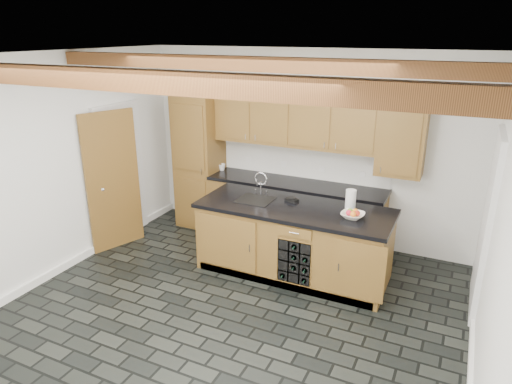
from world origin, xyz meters
TOP-DOWN VIEW (x-y plane):
  - ground at (0.00, 0.00)m, footprint 5.00×5.00m
  - room_shell at (-0.09, 0.53)m, footprint 5.01×5.00m
  - back_cabinetry at (-0.38, 2.24)m, footprint 3.65×0.62m
  - island at (0.31, 1.28)m, footprint 2.48×0.96m
  - faucet at (-0.25, 1.33)m, footprint 0.45×0.40m
  - kitchen_scale at (0.20, 1.46)m, footprint 0.19×0.14m
  - fruit_bowl at (1.05, 1.25)m, footprint 0.29×0.29m
  - fruit_cluster at (1.05, 1.25)m, footprint 0.16×0.17m
  - paper_towel at (0.94, 1.56)m, footprint 0.13×0.13m
  - mug at (-1.30, 2.28)m, footprint 0.13×0.13m

SIDE VIEW (x-z plane):
  - ground at x=0.00m, z-range 0.00..0.00m
  - island at x=0.31m, z-range 0.00..0.93m
  - kitchen_scale at x=0.20m, z-range 0.93..0.98m
  - fruit_bowl at x=1.05m, z-range 0.93..1.00m
  - faucet at x=-0.25m, z-range 0.79..1.14m
  - back_cabinetry at x=-0.38m, z-range -0.12..2.08m
  - mug at x=-1.30m, z-range 0.93..1.03m
  - fruit_cluster at x=1.05m, z-range 0.96..1.03m
  - paper_towel at x=0.94m, z-range 0.93..1.17m
  - room_shell at x=-0.09m, z-range -0.97..4.03m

